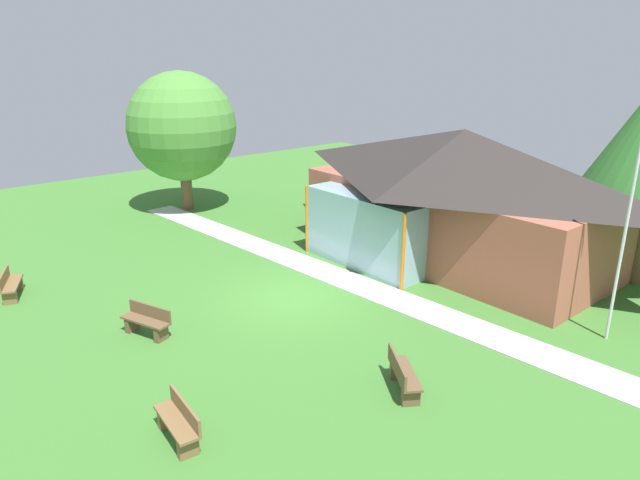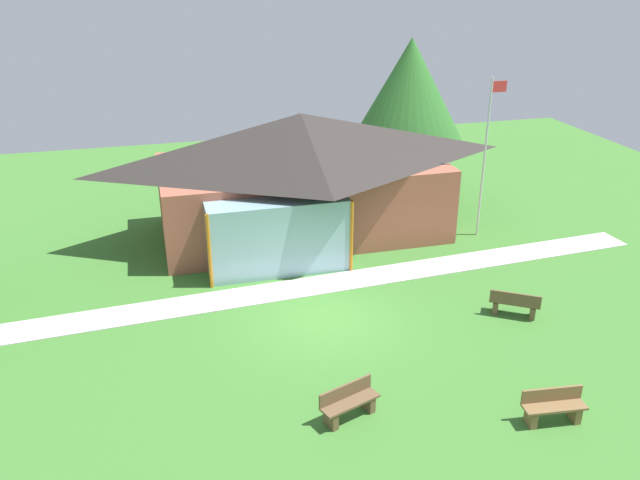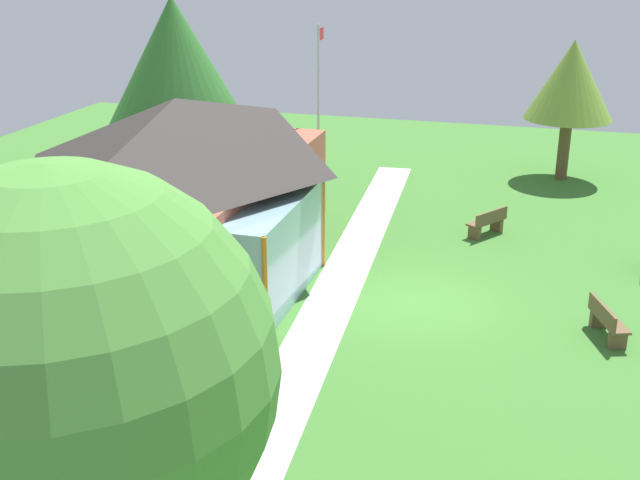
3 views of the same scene
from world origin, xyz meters
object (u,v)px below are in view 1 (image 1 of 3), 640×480
Objects in this scene: flagpole at (629,220)px; tree_west_hedge at (182,127)px; bench_front_right at (179,423)px; bench_front_left at (10,285)px; bench_front_center at (147,321)px; bench_mid_right at (403,375)px; pavilion at (456,193)px.

flagpole is 19.29m from tree_west_hedge.
bench_front_right is 0.99× the size of bench_front_left.
bench_front_center is at bearing -10.72° from bench_front_right.
flagpole reaches higher than bench_front_left.
bench_front_center is at bearing 45.58° from bench_front_left.
flagpole reaches higher than bench_front_right.
bench_front_right is at bearing -108.85° from flagpole.
bench_front_left is (-5.13, -2.22, 0.00)m from bench_front_center.
flagpole is at bearing -151.08° from bench_front_center.
bench_front_left is at bearing -58.08° from tree_west_hedge.
flagpole reaches higher than bench_mid_right.
bench_front_left is at bearing 3.74° from bench_front_center.
bench_front_left is at bearing 10.98° from bench_front_right.
bench_front_center is 0.24× the size of tree_west_hedge.
bench_front_right and bench_mid_right have the same top height.
bench_front_right is 9.77m from bench_front_left.
bench_mid_right is 0.96× the size of bench_front_left.
bench_front_left is at bearing -120.84° from bench_mid_right.
flagpole is (6.71, -1.99, 0.90)m from pavilion.
bench_front_center is (-4.60, 1.40, 0.00)m from bench_front_right.
tree_west_hedge is at bearing -158.60° from bench_mid_right.
tree_west_hedge is at bearing -52.32° from bench_front_center.
tree_west_hedge is (-5.72, 9.19, 3.57)m from bench_front_left.
bench_front_center is (-8.28, -9.36, -2.97)m from flagpole.
bench_mid_right is at bearing -12.12° from tree_west_hedge.
flagpole reaches higher than pavilion.
flagpole reaches higher than bench_front_center.
bench_front_left is 11.40m from tree_west_hedge.
bench_front_center is at bearing -131.47° from flagpole.
bench_front_right is at bearing -28.44° from tree_west_hedge.
pavilion is at bearing -117.48° from bench_front_center.
bench_front_right and bench_front_left have the same top height.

